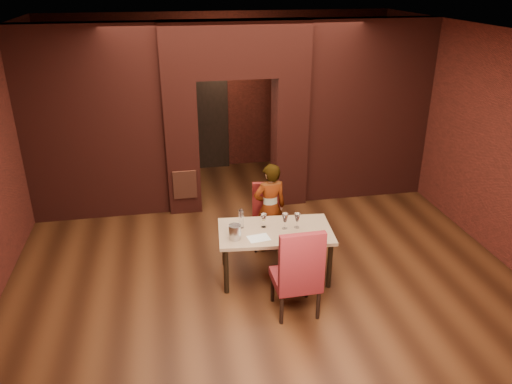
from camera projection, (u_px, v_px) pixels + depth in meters
floor at (258, 258)px, 7.40m from camera, size 8.00×8.00×0.00m
ceiling at (258, 34)px, 6.11m from camera, size 7.00×8.00×0.04m
wall_back at (222, 92)px, 10.35m from camera, size 7.00×0.04×3.20m
wall_front at (378, 368)px, 3.16m from camera, size 7.00×0.04×3.20m
wall_right at (491, 142)px, 7.35m from camera, size 0.04×8.00×3.20m
pillar_left at (182, 146)px, 8.57m from camera, size 0.55×0.55×2.30m
pillar_right at (289, 140)px, 8.90m from camera, size 0.55×0.55×2.30m
lintel at (235, 49)px, 8.09m from camera, size 2.45×0.55×0.90m
wing_wall_left at (93, 125)px, 8.15m from camera, size 2.28×0.35×3.20m
wing_wall_right at (366, 111)px, 8.95m from camera, size 2.28×0.35×3.20m
vent_panel at (185, 185)px, 8.55m from camera, size 0.40×0.03×0.50m
rear_door at (204, 120)px, 10.45m from camera, size 0.90×0.08×2.10m
rear_door_frame at (204, 120)px, 10.41m from camera, size 1.02×0.04×2.22m
dining_table at (275, 253)px, 6.86m from camera, size 1.59×0.99×0.71m
chair_far at (268, 217)px, 7.55m from camera, size 0.50×0.50×0.98m
chair_near at (296, 269)px, 6.05m from camera, size 0.56×0.56×1.20m
person_seated at (270, 208)px, 7.39m from camera, size 0.55×0.40×1.39m
wine_glass_a at (264, 221)px, 6.75m from camera, size 0.08×0.08×0.20m
wine_glass_b at (285, 221)px, 6.70m from camera, size 0.09×0.09×0.22m
wine_glass_c at (297, 221)px, 6.74m from camera, size 0.08×0.08×0.21m
tasting_sheet at (259, 238)px, 6.51m from camera, size 0.30×0.24×0.00m
wine_bucket at (235, 232)px, 6.45m from camera, size 0.16×0.16×0.20m
water_bottle at (241, 218)px, 6.72m from camera, size 0.06×0.06×0.28m
potted_plant at (298, 227)px, 7.81m from camera, size 0.54×0.53×0.46m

